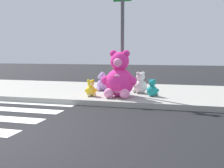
% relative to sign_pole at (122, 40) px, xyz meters
% --- Properties ---
extents(ground_plane, '(60.00, 60.00, 0.00)m').
position_rel_sign_pole_xyz_m(ground_plane, '(-1.00, -4.40, -1.85)').
color(ground_plane, black).
extents(sidewalk, '(28.00, 4.40, 0.15)m').
position_rel_sign_pole_xyz_m(sidewalk, '(-1.00, 0.80, -1.77)').
color(sidewalk, '#9E9B93').
rests_on(sidewalk, ground_plane).
extents(sign_pole, '(0.56, 0.11, 3.20)m').
position_rel_sign_pole_xyz_m(sign_pole, '(0.00, 0.00, 0.00)').
color(sign_pole, '#4C4C51').
rests_on(sign_pole, sidewalk).
extents(plush_pink_large, '(1.07, 0.93, 1.38)m').
position_rel_sign_pole_xyz_m(plush_pink_large, '(0.05, -0.59, -1.15)').
color(plush_pink_large, '#F22D93').
rests_on(plush_pink_large, sidewalk).
extents(plush_white, '(0.49, 0.50, 0.70)m').
position_rel_sign_pole_xyz_m(plush_white, '(0.52, 0.33, -1.42)').
color(plush_white, white).
rests_on(plush_white, sidewalk).
extents(plush_lavender, '(0.47, 0.45, 0.65)m').
position_rel_sign_pole_xyz_m(plush_lavender, '(-0.83, 0.54, -1.44)').
color(plush_lavender, '#B28CD8').
rests_on(plush_lavender, sidewalk).
extents(plush_yellow, '(0.35, 0.36, 0.51)m').
position_rel_sign_pole_xyz_m(plush_yellow, '(-0.81, -0.68, -1.50)').
color(plush_yellow, yellow).
rests_on(plush_yellow, sidewalk).
extents(plush_teal, '(0.39, 0.37, 0.52)m').
position_rel_sign_pole_xyz_m(plush_teal, '(0.98, -0.21, -1.49)').
color(plush_teal, teal).
rests_on(plush_teal, sidewalk).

